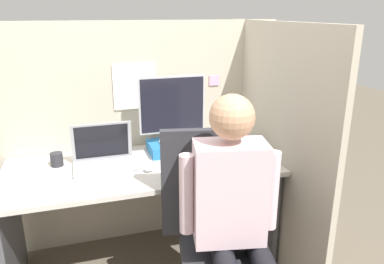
% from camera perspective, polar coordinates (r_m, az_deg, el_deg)
% --- Properties ---
extents(cubicle_panel_back, '(2.18, 0.05, 1.60)m').
position_cam_1_polar(cubicle_panel_back, '(2.73, -9.09, -0.51)').
color(cubicle_panel_back, '#B7AD99').
rests_on(cubicle_panel_back, ground).
extents(cubicle_panel_right, '(0.04, 1.39, 1.60)m').
position_cam_1_polar(cubicle_panel_right, '(2.58, 11.99, -1.89)').
color(cubicle_panel_right, '#B7AD99').
rests_on(cubicle_panel_right, ground).
extents(desk, '(1.68, 0.74, 0.73)m').
position_cam_1_polar(desk, '(2.46, -7.42, -8.56)').
color(desk, beige).
rests_on(desk, ground).
extents(paper_box, '(0.33, 0.25, 0.07)m').
position_cam_1_polar(paper_box, '(2.58, -2.91, -2.28)').
color(paper_box, '#236BAD').
rests_on(paper_box, desk).
extents(monitor, '(0.45, 0.19, 0.45)m').
position_cam_1_polar(monitor, '(2.50, -3.03, 3.65)').
color(monitor, '#B2B2B7').
rests_on(monitor, paper_box).
extents(laptop, '(0.37, 0.25, 0.27)m').
position_cam_1_polar(laptop, '(2.40, -13.29, -3.95)').
color(laptop, '#99999E').
rests_on(laptop, desk).
extents(mouse, '(0.06, 0.05, 0.04)m').
position_cam_1_polar(mouse, '(2.28, -6.60, -5.61)').
color(mouse, silver).
rests_on(mouse, desk).
extents(stapler, '(0.05, 0.15, 0.06)m').
position_cam_1_polar(stapler, '(2.59, 9.40, -2.55)').
color(stapler, black).
rests_on(stapler, desk).
extents(carrot_toy, '(0.05, 0.11, 0.05)m').
position_cam_1_polar(carrot_toy, '(2.21, -2.24, -6.09)').
color(carrot_toy, orange).
rests_on(carrot_toy, desk).
extents(office_chair, '(0.55, 0.60, 1.08)m').
position_cam_1_polar(office_chair, '(2.04, 3.64, -15.15)').
color(office_chair, '#2D2D33').
rests_on(office_chair, ground).
extents(person, '(0.47, 0.50, 1.31)m').
position_cam_1_polar(person, '(1.80, 6.81, -11.90)').
color(person, black).
rests_on(person, ground).
extents(pen_cup, '(0.08, 0.08, 0.09)m').
position_cam_1_polar(pen_cup, '(2.49, -19.92, -3.94)').
color(pen_cup, '#28282D').
rests_on(pen_cup, desk).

